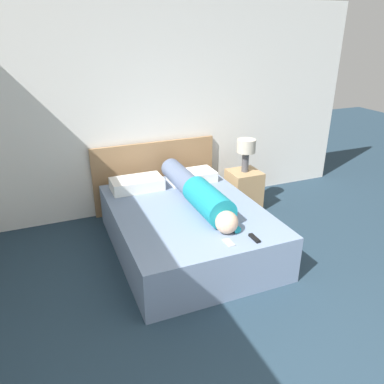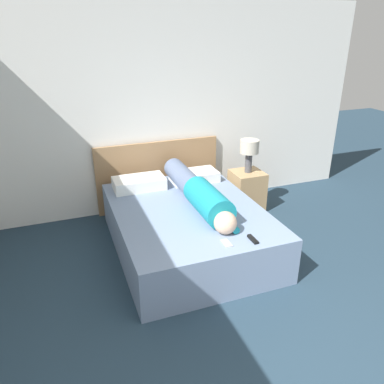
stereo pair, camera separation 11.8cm
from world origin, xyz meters
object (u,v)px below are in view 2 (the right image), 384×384
(table_lamp, at_px, (249,149))
(pillow_near_headboard, at_px, (139,183))
(cell_phone, at_px, (227,243))
(bed, at_px, (187,228))
(nightstand, at_px, (247,191))
(pillow_second, at_px, (194,176))
(person_lying, at_px, (199,193))
(tv_remote, at_px, (253,239))

(table_lamp, distance_m, pillow_near_headboard, 1.46)
(cell_phone, bearing_deg, bed, 96.09)
(nightstand, xyz_separation_m, pillow_second, (-0.72, 0.07, 0.28))
(table_lamp, bearing_deg, nightstand, 0.00)
(person_lying, bearing_deg, nightstand, 32.55)
(bed, distance_m, pillow_second, 0.85)
(cell_phone, bearing_deg, person_lying, 85.46)
(bed, relative_size, nightstand, 3.72)
(person_lying, xyz_separation_m, pillow_second, (0.20, 0.66, -0.07))
(tv_remote, relative_size, cell_phone, 1.15)
(cell_phone, bearing_deg, tv_remote, -6.85)
(nightstand, xyz_separation_m, tv_remote, (-0.74, -1.47, 0.23))
(bed, xyz_separation_m, pillow_second, (0.35, 0.71, 0.30))
(tv_remote, bearing_deg, pillow_second, 89.27)
(bed, bearing_deg, cell_phone, -83.91)
(bed, height_order, person_lying, person_lying)
(pillow_second, relative_size, tv_remote, 3.84)
(tv_remote, bearing_deg, person_lying, 101.40)
(pillow_near_headboard, bearing_deg, cell_phone, -73.79)
(pillow_near_headboard, relative_size, pillow_second, 1.05)
(person_lying, distance_m, cell_phone, 0.87)
(table_lamp, bearing_deg, bed, -149.17)
(nightstand, bearing_deg, person_lying, -147.45)
(nightstand, bearing_deg, tv_remote, -116.70)
(bed, relative_size, table_lamp, 4.60)
(pillow_second, bearing_deg, bed, -116.32)
(cell_phone, bearing_deg, pillow_second, 80.02)
(nightstand, distance_m, pillow_second, 0.78)
(bed, bearing_deg, pillow_second, 63.68)
(pillow_near_headboard, height_order, pillow_second, pillow_near_headboard)
(pillow_near_headboard, height_order, cell_phone, pillow_near_headboard)
(pillow_near_headboard, bearing_deg, bed, -63.51)
(nightstand, relative_size, pillow_second, 0.93)
(bed, distance_m, cell_phone, 0.85)
(bed, xyz_separation_m, cell_phone, (0.09, -0.80, 0.25))
(tv_remote, height_order, cell_phone, tv_remote)
(person_lying, xyz_separation_m, tv_remote, (0.18, -0.89, -0.12))
(nightstand, distance_m, table_lamp, 0.58)
(pillow_near_headboard, distance_m, cell_phone, 1.58)
(table_lamp, height_order, tv_remote, table_lamp)
(pillow_second, height_order, tv_remote, pillow_second)
(nightstand, bearing_deg, cell_phone, -124.38)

